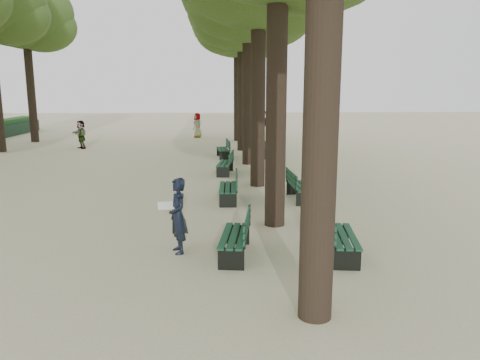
{
  "coord_description": "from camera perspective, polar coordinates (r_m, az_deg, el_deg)",
  "views": [
    {
      "loc": [
        -0.02,
        -8.68,
        3.5
      ],
      "look_at": [
        0.6,
        3.0,
        1.2
      ],
      "focal_mm": 35.0,
      "sensor_mm": 36.0,
      "label": 1
    }
  ],
  "objects": [
    {
      "name": "tree_central_5",
      "position": [
        31.98,
        -0.29,
        18.59
      ],
      "size": [
        6.0,
        6.0,
        9.95
      ],
      "color": "#33261C",
      "rests_on": "ground"
    },
    {
      "name": "pedestrian_c",
      "position": [
        33.09,
        1.25,
        6.44
      ],
      "size": [
        0.52,
        0.98,
        1.59
      ],
      "primitive_type": "imported",
      "rotation": [
        0.0,
        0.0,
        4.94
      ],
      "color": "#262628",
      "rests_on": "ground"
    },
    {
      "name": "tree_central_4",
      "position": [
        27.04,
        0.24,
        19.96
      ],
      "size": [
        6.0,
        6.0,
        9.95
      ],
      "color": "#33261C",
      "rests_on": "ground"
    },
    {
      "name": "bench_left_0",
      "position": [
        9.96,
        -0.66,
        -7.78
      ],
      "size": [
        0.81,
        1.86,
        0.92
      ],
      "color": "black",
      "rests_on": "ground"
    },
    {
      "name": "bench_left_1",
      "position": [
        14.69,
        -1.45,
        -1.57
      ],
      "size": [
        0.64,
        1.82,
        0.92
      ],
      "color": "black",
      "rests_on": "ground"
    },
    {
      "name": "pedestrian_d",
      "position": [
        33.94,
        -5.19,
        6.66
      ],
      "size": [
        0.74,
        0.92,
        1.76
      ],
      "primitive_type": "imported",
      "rotation": [
        0.0,
        0.0,
        5.24
      ],
      "color": "#262628",
      "rests_on": "ground"
    },
    {
      "name": "bench_right_3",
      "position": [
        24.23,
        3.29,
        3.46
      ],
      "size": [
        0.73,
        1.84,
        0.92
      ],
      "color": "black",
      "rests_on": "ground"
    },
    {
      "name": "bench_right_1",
      "position": [
        14.98,
        7.24,
        -1.41
      ],
      "size": [
        0.63,
        1.82,
        0.92
      ],
      "color": "black",
      "rests_on": "ground"
    },
    {
      "name": "bench_left_3",
      "position": [
        23.92,
        -2.08,
        3.37
      ],
      "size": [
        0.71,
        1.84,
        0.92
      ],
      "color": "black",
      "rests_on": "ground"
    },
    {
      "name": "bench_right_2",
      "position": [
        20.08,
        4.61,
        1.84
      ],
      "size": [
        0.79,
        1.86,
        0.92
      ],
      "color": "black",
      "rests_on": "ground"
    },
    {
      "name": "tree_far_5",
      "position": [
        34.18,
        -24.79,
        17.96
      ],
      "size": [
        6.0,
        6.0,
        10.45
      ],
      "color": "#33261C",
      "rests_on": "ground"
    },
    {
      "name": "man_with_map",
      "position": [
        10.1,
        -7.58,
        -4.35
      ],
      "size": [
        0.7,
        0.73,
        1.64
      ],
      "color": "black",
      "rests_on": "ground"
    },
    {
      "name": "ground",
      "position": [
        9.36,
        -2.75,
        -10.85
      ],
      "size": [
        120.0,
        120.0,
        0.0
      ],
      "primitive_type": "plane",
      "color": "#C4BD94",
      "rests_on": "ground"
    },
    {
      "name": "bench_left_2",
      "position": [
        19.37,
        -1.85,
        1.53
      ],
      "size": [
        0.8,
        1.86,
        0.92
      ],
      "color": "black",
      "rests_on": "ground"
    },
    {
      "name": "bench_right_0",
      "position": [
        10.18,
        12.35,
        -7.63
      ],
      "size": [
        0.79,
        1.86,
        0.92
      ],
      "color": "black",
      "rests_on": "ground"
    },
    {
      "name": "pedestrian_b",
      "position": [
        36.11,
        2.74,
        7.04
      ],
      "size": [
        0.86,
        1.25,
        1.87
      ],
      "primitive_type": "imported",
      "rotation": [
        0.0,
        0.0,
        5.16
      ],
      "color": "#262628",
      "rests_on": "ground"
    },
    {
      "name": "pedestrian_e",
      "position": [
        29.13,
        -18.81,
        5.28
      ],
      "size": [
        1.24,
        1.39,
        1.65
      ],
      "primitive_type": "imported",
      "rotation": [
        0.0,
        0.0,
        5.41
      ],
      "color": "#262628",
      "rests_on": "ground"
    }
  ]
}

